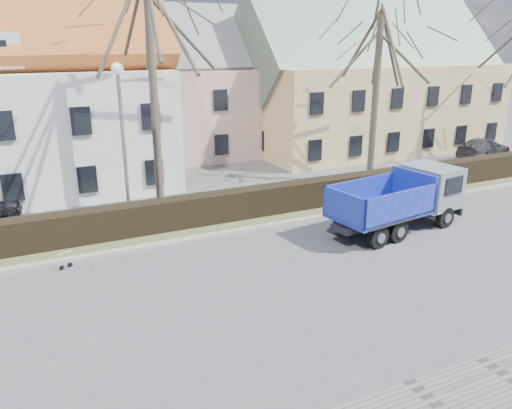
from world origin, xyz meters
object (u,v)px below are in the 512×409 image
dump_truck (393,202)px  cart_frame (59,262)px  parked_car_b (483,148)px  streetlight (124,148)px

dump_truck → cart_frame: dump_truck is taller
dump_truck → parked_car_b: size_ratio=1.40×
parked_car_b → dump_truck: bearing=107.2°
dump_truck → parked_car_b: dump_truck is taller
streetlight → cart_frame: bearing=-134.8°
dump_truck → streetlight: streetlight is taller
streetlight → cart_frame: size_ratio=9.25×
streetlight → parked_car_b: streetlight is taller
parked_car_b → cart_frame: bearing=90.8°
dump_truck → streetlight: (-9.85, 5.04, 2.18)m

